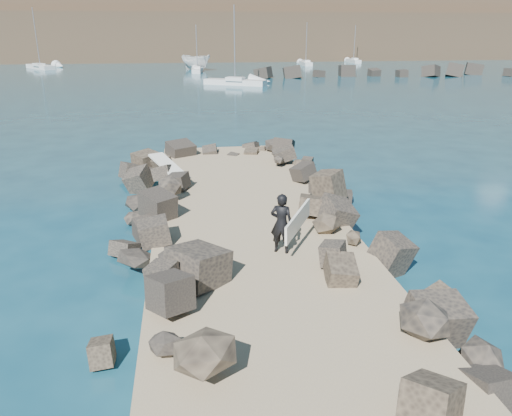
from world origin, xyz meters
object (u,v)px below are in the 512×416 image
object	(u,v)px
surfer_with_board	(284,223)
boat_imported	(196,62)
surfboard_resting	(169,169)
sailboat_f	(354,61)

from	to	relation	value
surfer_with_board	boat_imported	bearing A→B (deg)	90.09
surfboard_resting	sailboat_f	distance (m)	87.57
sailboat_f	surfer_with_board	bearing A→B (deg)	-109.81
boat_imported	surfer_with_board	xyz separation A→B (m)	(0.12, -73.48, 0.18)
surfboard_resting	surfer_with_board	xyz separation A→B (m)	(3.22, -7.43, 0.40)
boat_imported	sailboat_f	xyz separation A→B (m)	(31.73, 14.29, -0.92)
boat_imported	surfer_with_board	world-z (taller)	boat_imported
surfboard_resting	surfer_with_board	bearing A→B (deg)	-93.94
surfer_with_board	sailboat_f	xyz separation A→B (m)	(31.61, 87.77, -1.09)
surfer_with_board	sailboat_f	size ratio (longest dim) A/B	0.25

